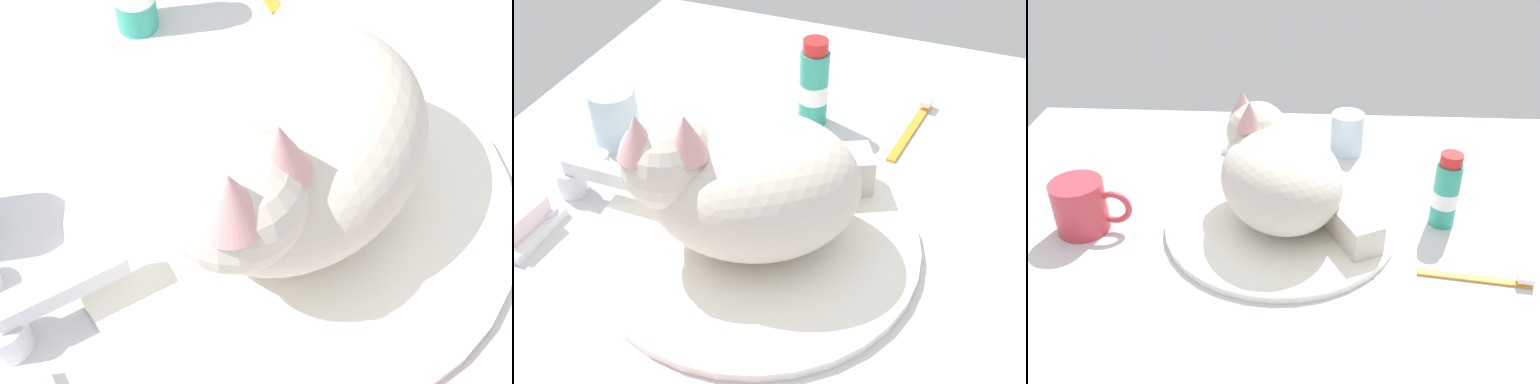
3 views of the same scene
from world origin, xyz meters
The scene contains 9 objects.
ground_plane centered at (0.00, 0.00, -1.50)cm, with size 110.00×82.50×3.00cm, color silver.
sink_basin centered at (0.00, 0.00, 0.57)cm, with size 36.29×36.29×1.14cm, color white.
faucet centered at (0.00, 22.26, 2.47)cm, with size 13.86×11.59×5.45cm.
cat centered at (-0.23, 1.17, 8.84)cm, with size 27.59×27.20×17.63cm.
rinse_cup centered at (11.00, 24.38, 4.00)cm, with size 6.18×6.18×8.01cm.
soap_dish centered at (-8.17, 25.40, 0.60)cm, with size 9.00×6.40×1.20cm, color white.
soap_bar centered at (-8.17, 25.40, 2.52)cm, with size 6.11×4.39×2.65cm, color silver.
toothpaste_bottle centered at (25.24, 1.77, 5.77)cm, with size 4.04×4.04×12.43cm.
toothbrush centered at (28.55, -11.79, 0.52)cm, with size 15.62×3.31×1.60cm.
Camera 2 is at (-46.92, -20.04, 50.42)cm, focal length 44.85 mm.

